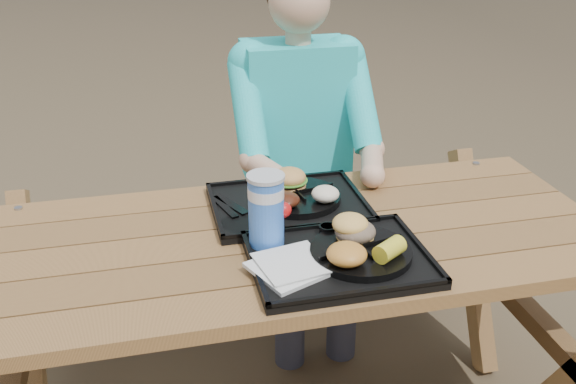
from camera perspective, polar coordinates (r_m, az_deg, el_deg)
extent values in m
cube|color=black|center=(1.65, 4.58, -6.08)|extent=(0.45, 0.35, 0.02)
cube|color=black|center=(1.91, 0.02, -1.22)|extent=(0.45, 0.35, 0.02)
cylinder|color=black|center=(1.65, 6.49, -5.33)|extent=(0.26, 0.26, 0.02)
cylinder|color=black|center=(1.92, 0.83, -0.46)|extent=(0.26, 0.26, 0.02)
cube|color=silver|center=(1.58, 0.09, -6.68)|extent=(0.22, 0.22, 0.02)
cylinder|color=blue|center=(1.65, -1.95, -1.76)|extent=(0.09, 0.09, 0.19)
cylinder|color=black|center=(1.73, 3.55, -3.42)|extent=(0.05, 0.05, 0.03)
cylinder|color=yellow|center=(1.75, 5.16, -3.22)|extent=(0.04, 0.04, 0.03)
ellipsoid|color=gold|center=(1.57, 5.25, -5.52)|extent=(0.10, 0.10, 0.05)
cube|color=black|center=(1.90, -5.08, -1.12)|extent=(0.09, 0.15, 0.01)
ellipsoid|color=#451B0D|center=(1.83, -0.29, -0.71)|extent=(0.09, 0.09, 0.04)
ellipsoid|color=white|center=(1.87, 3.34, -0.16)|extent=(0.08, 0.08, 0.05)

